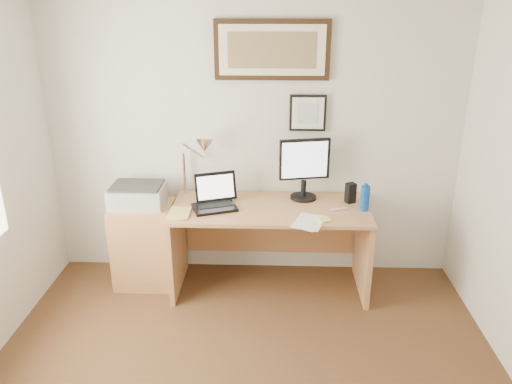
{
  "coord_description": "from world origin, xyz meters",
  "views": [
    {
      "loc": [
        0.17,
        -2.1,
        2.33
      ],
      "look_at": [
        0.04,
        1.43,
        0.96
      ],
      "focal_mm": 35.0,
      "sensor_mm": 36.0,
      "label": 1
    }
  ],
  "objects_px": {
    "side_cabinet": "(145,244)",
    "desk": "(270,229)",
    "laptop": "(215,200)",
    "lcd_monitor": "(304,166)",
    "water_bottle": "(365,198)",
    "book": "(168,213)",
    "printer": "(138,195)"
  },
  "relations": [
    {
      "from": "desk",
      "to": "laptop",
      "type": "distance_m",
      "value": 0.54
    },
    {
      "from": "side_cabinet",
      "to": "laptop",
      "type": "bearing_deg",
      "value": -5.05
    },
    {
      "from": "lcd_monitor",
      "to": "desk",
      "type": "bearing_deg",
      "value": -159.35
    },
    {
      "from": "water_bottle",
      "to": "book",
      "type": "bearing_deg",
      "value": -174.8
    },
    {
      "from": "side_cabinet",
      "to": "desk",
      "type": "xyz_separation_m",
      "value": [
        1.07,
        0.04,
        0.15
      ]
    },
    {
      "from": "side_cabinet",
      "to": "water_bottle",
      "type": "height_order",
      "value": "water_bottle"
    },
    {
      "from": "printer",
      "to": "lcd_monitor",
      "type": "bearing_deg",
      "value": 5.47
    },
    {
      "from": "desk",
      "to": "book",
      "type": "bearing_deg",
      "value": -161.89
    },
    {
      "from": "book",
      "to": "desk",
      "type": "bearing_deg",
      "value": 18.11
    },
    {
      "from": "desk",
      "to": "water_bottle",
      "type": "bearing_deg",
      "value": -9.0
    },
    {
      "from": "side_cabinet",
      "to": "water_bottle",
      "type": "xyz_separation_m",
      "value": [
        1.82,
        -0.08,
        0.49
      ]
    },
    {
      "from": "water_bottle",
      "to": "printer",
      "type": "height_order",
      "value": "water_bottle"
    },
    {
      "from": "side_cabinet",
      "to": "laptop",
      "type": "xyz_separation_m",
      "value": [
        0.62,
        -0.05,
        0.44
      ]
    },
    {
      "from": "printer",
      "to": "book",
      "type": "bearing_deg",
      "value": -38.03
    },
    {
      "from": "side_cabinet",
      "to": "book",
      "type": "relative_size",
      "value": 3.17
    },
    {
      "from": "book",
      "to": "desk",
      "type": "distance_m",
      "value": 0.87
    },
    {
      "from": "side_cabinet",
      "to": "book",
      "type": "bearing_deg",
      "value": -39.33
    },
    {
      "from": "desk",
      "to": "laptop",
      "type": "height_order",
      "value": "laptop"
    },
    {
      "from": "printer",
      "to": "desk",
      "type": "bearing_deg",
      "value": 1.4
    },
    {
      "from": "lcd_monitor",
      "to": "side_cabinet",
      "type": "bearing_deg",
      "value": -174.07
    },
    {
      "from": "book",
      "to": "lcd_monitor",
      "type": "xyz_separation_m",
      "value": [
        1.07,
        0.36,
        0.28
      ]
    },
    {
      "from": "water_bottle",
      "to": "laptop",
      "type": "xyz_separation_m",
      "value": [
        -1.2,
        0.03,
        -0.04
      ]
    },
    {
      "from": "water_bottle",
      "to": "printer",
      "type": "bearing_deg",
      "value": 177.13
    },
    {
      "from": "side_cabinet",
      "to": "desk",
      "type": "distance_m",
      "value": 1.08
    },
    {
      "from": "side_cabinet",
      "to": "book",
      "type": "height_order",
      "value": "book"
    },
    {
      "from": "book",
      "to": "laptop",
      "type": "relative_size",
      "value": 0.57
    },
    {
      "from": "desk",
      "to": "laptop",
      "type": "bearing_deg",
      "value": -168.62
    },
    {
      "from": "side_cabinet",
      "to": "printer",
      "type": "relative_size",
      "value": 1.66
    },
    {
      "from": "laptop",
      "to": "lcd_monitor",
      "type": "distance_m",
      "value": 0.79
    },
    {
      "from": "printer",
      "to": "water_bottle",
      "type": "bearing_deg",
      "value": -2.87
    },
    {
      "from": "book",
      "to": "desk",
      "type": "relative_size",
      "value": 0.14
    },
    {
      "from": "desk",
      "to": "side_cabinet",
      "type": "bearing_deg",
      "value": -178.11
    }
  ]
}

